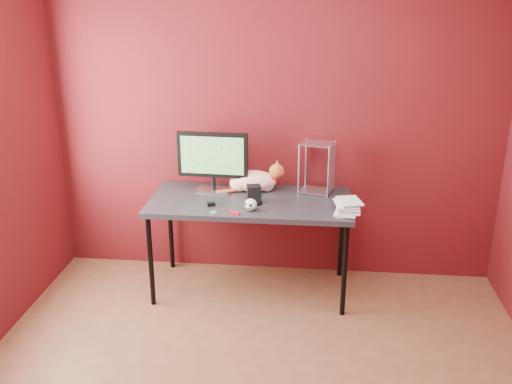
# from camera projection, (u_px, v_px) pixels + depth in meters

# --- Properties ---
(room) EXTENTS (3.52, 3.52, 2.61)m
(room) POSITION_uv_depth(u_px,v_px,m) (249.00, 166.00, 2.69)
(room) COLOR brown
(room) RESTS_ON ground
(desk) EXTENTS (1.50, 0.70, 0.75)m
(desk) POSITION_uv_depth(u_px,v_px,m) (251.00, 206.00, 4.25)
(desk) COLOR black
(desk) RESTS_ON ground
(monitor) EXTENTS (0.54, 0.18, 0.47)m
(monitor) POSITION_uv_depth(u_px,v_px,m) (213.00, 159.00, 4.31)
(monitor) COLOR #BBBBC0
(monitor) RESTS_ON desk
(cat) EXTENTS (0.51, 0.23, 0.24)m
(cat) POSITION_uv_depth(u_px,v_px,m) (254.00, 181.00, 4.37)
(cat) COLOR orange
(cat) RESTS_ON desk
(skull_mug) EXTENTS (0.09, 0.10, 0.09)m
(skull_mug) POSITION_uv_depth(u_px,v_px,m) (251.00, 205.00, 4.01)
(skull_mug) COLOR silver
(skull_mug) RESTS_ON desk
(speaker) EXTENTS (0.12, 0.12, 0.14)m
(speaker) POSITION_uv_depth(u_px,v_px,m) (254.00, 195.00, 4.13)
(speaker) COLOR black
(speaker) RESTS_ON desk
(book_stack) EXTENTS (0.20, 0.23, 1.01)m
(book_stack) POSITION_uv_depth(u_px,v_px,m) (340.00, 142.00, 3.82)
(book_stack) COLOR beige
(book_stack) RESTS_ON desk
(wire_rack) EXTENTS (0.27, 0.24, 0.40)m
(wire_rack) POSITION_uv_depth(u_px,v_px,m) (317.00, 167.00, 4.32)
(wire_rack) COLOR #BBBBC0
(wire_rack) RESTS_ON desk
(pocket_knife) EXTENTS (0.09, 0.05, 0.02)m
(pocket_knife) POSITION_uv_depth(u_px,v_px,m) (234.00, 213.00, 3.96)
(pocket_knife) COLOR #A90D1C
(pocket_knife) RESTS_ON desk
(black_gadget) EXTENTS (0.06, 0.05, 0.03)m
(black_gadget) POSITION_uv_depth(u_px,v_px,m) (211.00, 204.00, 4.10)
(black_gadget) COLOR black
(black_gadget) RESTS_ON desk
(washer) EXTENTS (0.05, 0.05, 0.00)m
(washer) POSITION_uv_depth(u_px,v_px,m) (214.00, 212.00, 3.99)
(washer) COLOR #BBBBC0
(washer) RESTS_ON desk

